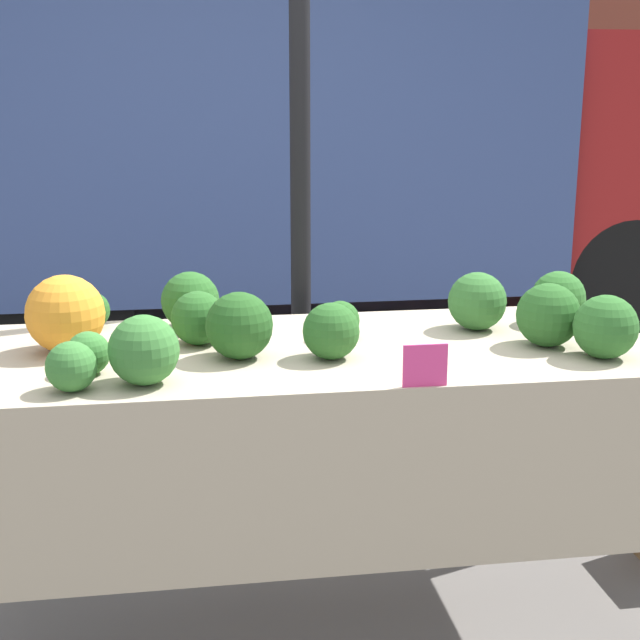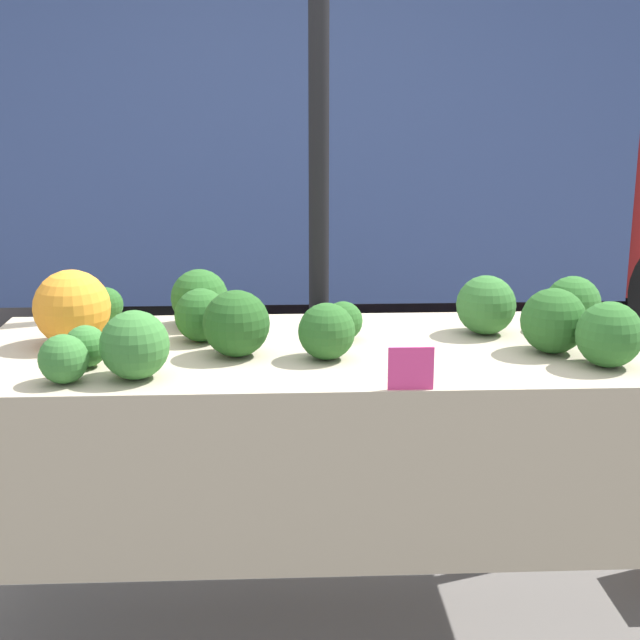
{
  "view_description": "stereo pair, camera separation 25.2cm",
  "coord_description": "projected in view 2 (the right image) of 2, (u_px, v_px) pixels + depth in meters",
  "views": [
    {
      "loc": [
        -0.36,
        -2.42,
        1.55
      ],
      "look_at": [
        0.0,
        0.0,
        0.93
      ],
      "focal_mm": 50.0,
      "sensor_mm": 36.0,
      "label": 1
    },
    {
      "loc": [
        -0.11,
        -2.44,
        1.55
      ],
      "look_at": [
        0.0,
        0.0,
        0.93
      ],
      "focal_mm": 50.0,
      "sensor_mm": 36.0,
      "label": 2
    }
  ],
  "objects": [
    {
      "name": "broccoli_head_0",
      "position": [
        86.0,
        346.0,
        2.34
      ],
      "size": [
        0.11,
        0.11,
        0.11
      ],
      "color": "#387533",
      "rests_on": "market_table"
    },
    {
      "name": "broccoli_head_5",
      "position": [
        486.0,
        305.0,
        2.66
      ],
      "size": [
        0.18,
        0.18,
        0.18
      ],
      "color": "#336B2D",
      "rests_on": "market_table"
    },
    {
      "name": "broccoli_head_11",
      "position": [
        200.0,
        298.0,
        2.75
      ],
      "size": [
        0.18,
        0.18,
        0.18
      ],
      "color": "#285B23",
      "rests_on": "market_table"
    },
    {
      "name": "broccoli_head_10",
      "position": [
        609.0,
        335.0,
        2.34
      ],
      "size": [
        0.18,
        0.18,
        0.18
      ],
      "color": "#2D6628",
      "rests_on": "market_table"
    },
    {
      "name": "broccoli_head_3",
      "position": [
        201.0,
        315.0,
        2.58
      ],
      "size": [
        0.16,
        0.16,
        0.16
      ],
      "color": "#285B23",
      "rests_on": "market_table"
    },
    {
      "name": "price_sign",
      "position": [
        411.0,
        368.0,
        2.16
      ],
      "size": [
        0.11,
        0.01,
        0.11
      ],
      "color": "#E53D84",
      "rests_on": "market_table"
    },
    {
      "name": "broccoli_head_1",
      "position": [
        236.0,
        324.0,
        2.43
      ],
      "size": [
        0.18,
        0.18,
        0.18
      ],
      "color": "#23511E",
      "rests_on": "market_table"
    },
    {
      "name": "broccoli_head_6",
      "position": [
        135.0,
        345.0,
        2.24
      ],
      "size": [
        0.18,
        0.18,
        0.18
      ],
      "color": "#387533",
      "rests_on": "market_table"
    },
    {
      "name": "broccoli_head_8",
      "position": [
        554.0,
        321.0,
        2.47
      ],
      "size": [
        0.18,
        0.18,
        0.18
      ],
      "color": "#285B23",
      "rests_on": "market_table"
    },
    {
      "name": "romanesco_head",
      "position": [
        134.0,
        330.0,
        2.53
      ],
      "size": [
        0.13,
        0.13,
        0.1
      ],
      "color": "#93B238",
      "rests_on": "market_table"
    },
    {
      "name": "parked_truck",
      "position": [
        354.0,
        123.0,
        5.95
      ],
      "size": [
        4.99,
        2.04,
        2.52
      ],
      "color": "#384C84",
      "rests_on": "ground_plane"
    },
    {
      "name": "tent_pole",
      "position": [
        319.0,
        155.0,
        3.01
      ],
      "size": [
        0.07,
        0.07,
        2.7
      ],
      "color": "black",
      "rests_on": "ground_plane"
    },
    {
      "name": "broccoli_head_12",
      "position": [
        105.0,
        305.0,
        2.8
      ],
      "size": [
        0.11,
        0.11,
        0.11
      ],
      "color": "#285B23",
      "rests_on": "market_table"
    },
    {
      "name": "broccoli_head_2",
      "position": [
        327.0,
        331.0,
        2.41
      ],
      "size": [
        0.16,
        0.16,
        0.16
      ],
      "color": "#285B23",
      "rests_on": "market_table"
    },
    {
      "name": "orange_cauliflower",
      "position": [
        72.0,
        308.0,
        2.54
      ],
      "size": [
        0.22,
        0.22,
        0.22
      ],
      "color": "orange",
      "rests_on": "market_table"
    },
    {
      "name": "market_table",
      "position": [
        321.0,
        391.0,
        2.5
      ],
      "size": [
        1.96,
        0.8,
        0.85
      ],
      "color": "tan",
      "rests_on": "ground_plane"
    },
    {
      "name": "broccoli_head_4",
      "position": [
        343.0,
        321.0,
        2.6
      ],
      "size": [
        0.11,
        0.11,
        0.11
      ],
      "color": "#285B23",
      "rests_on": "market_table"
    },
    {
      "name": "broccoli_head_7",
      "position": [
        63.0,
        359.0,
        2.21
      ],
      "size": [
        0.12,
        0.12,
        0.12
      ],
      "color": "#387533",
      "rests_on": "market_table"
    },
    {
      "name": "broccoli_head_9",
      "position": [
        573.0,
        304.0,
        2.7
      ],
      "size": [
        0.17,
        0.17,
        0.17
      ],
      "color": "#2D6628",
      "rests_on": "market_table"
    },
    {
      "name": "ground_plane",
      "position": [
        320.0,
        611.0,
        2.75
      ],
      "size": [
        40.0,
        40.0,
        0.0
      ],
      "primitive_type": "plane",
      "color": "slate"
    }
  ]
}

